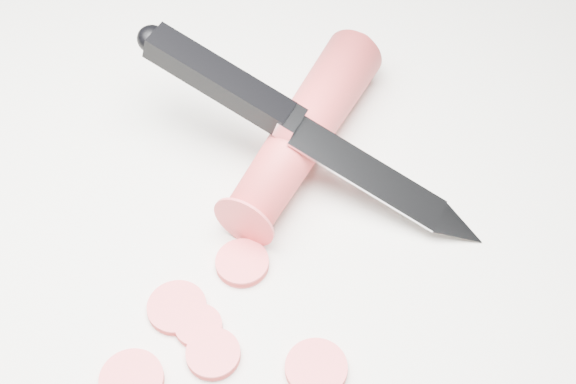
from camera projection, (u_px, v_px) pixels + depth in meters
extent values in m
plane|color=silver|center=(194.00, 229.00, 0.55)|extent=(2.40, 2.40, 0.00)
cylinder|color=red|center=(304.00, 130.00, 0.58)|extent=(0.14, 0.17, 0.04)
cylinder|color=#EA474D|center=(213.00, 354.00, 0.49)|extent=(0.03, 0.03, 0.01)
cylinder|color=#EA474D|center=(132.00, 380.00, 0.48)|extent=(0.04, 0.04, 0.01)
cylinder|color=#EA474D|center=(316.00, 368.00, 0.48)|extent=(0.04, 0.04, 0.01)
cylinder|color=#EA474D|center=(177.00, 308.00, 0.51)|extent=(0.04, 0.04, 0.01)
cylinder|color=#EA474D|center=(242.00, 263.00, 0.53)|extent=(0.04, 0.04, 0.01)
cylinder|color=#EA474D|center=(198.00, 326.00, 0.50)|extent=(0.03, 0.03, 0.01)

